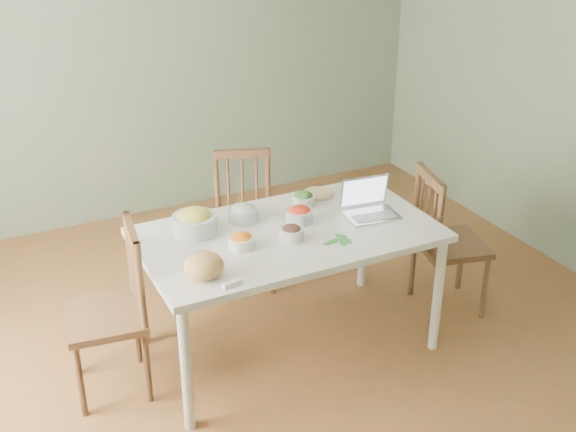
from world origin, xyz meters
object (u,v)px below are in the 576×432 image
dining_table (288,290)px  laptop (373,200)px  bread_boule (204,266)px  bowl_squash (194,221)px  chair_left (105,314)px  chair_right (452,241)px  chair_far (245,223)px

dining_table → laptop: (0.55, -0.05, 0.52)m
bread_boule → bowl_squash: bearing=75.4°
dining_table → laptop: laptop is taller
bowl_squash → laptop: 1.09m
chair_left → bowl_squash: 0.73m
chair_right → chair_far: bearing=65.0°
dining_table → bowl_squash: bowl_squash is taller
laptop → bowl_squash: bearing=172.1°
bread_boule → bowl_squash: (0.13, 0.51, 0.01)m
bowl_squash → chair_far: bearing=46.6°
chair_left → bowl_squash: chair_left is taller
dining_table → chair_left: chair_left is taller
chair_far → chair_left: chair_left is taller
dining_table → chair_right: bearing=-3.3°
bread_boule → laptop: size_ratio=0.67×
dining_table → laptop: 0.76m
bread_boule → chair_right: bearing=6.5°
dining_table → chair_far: (0.07, 0.84, 0.07)m
chair_right → bread_boule: 1.87m
bowl_squash → chair_right: bearing=-10.0°
chair_far → chair_right: (1.11, -0.90, 0.02)m
chair_right → laptop: bearing=102.7°
chair_left → chair_right: 2.30m
chair_far → chair_left: (-1.18, -0.75, 0.03)m
chair_far → bread_boule: size_ratio=4.59×
chair_left → bowl_squash: (0.61, 0.14, 0.38)m
chair_right → bowl_squash: bearing=94.0°
bread_boule → laptop: bearing=10.7°
dining_table → bread_boule: (-0.63, -0.28, 0.48)m
chair_left → laptop: laptop is taller
laptop → chair_right: bearing=5.8°
bowl_squash → chair_left: bearing=-167.0°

